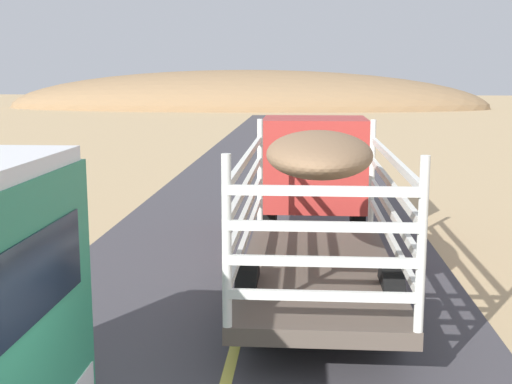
% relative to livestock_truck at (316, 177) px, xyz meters
% --- Properties ---
extents(livestock_truck, '(2.53, 9.70, 3.02)m').
position_rel_livestock_truck_xyz_m(livestock_truck, '(0.00, 0.00, 0.00)').
color(livestock_truck, '#B2332D').
rests_on(livestock_truck, road_surface).
extents(distant_hill, '(55.13, 18.19, 8.66)m').
position_rel_livestock_truck_xyz_m(distant_hill, '(-7.07, 63.82, -1.79)').
color(distant_hill, '#8D6E4C').
rests_on(distant_hill, ground).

